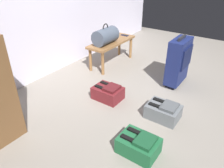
# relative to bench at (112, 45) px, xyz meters

# --- Properties ---
(ground_plane) EXTENTS (6.60, 6.60, 0.00)m
(ground_plane) POSITION_rel_bench_xyz_m (-0.74, -0.94, -0.36)
(ground_plane) COLOR gray
(bench) EXTENTS (1.00, 0.36, 0.43)m
(bench) POSITION_rel_bench_xyz_m (0.00, 0.00, 0.00)
(bench) COLOR olive
(bench) RESTS_ON ground
(duffel_bag_slate) EXTENTS (0.44, 0.26, 0.34)m
(duffel_bag_slate) POSITION_rel_bench_xyz_m (-0.18, 0.00, 0.20)
(duffel_bag_slate) COLOR #475160
(duffel_bag_slate) RESTS_ON bench
(cell_phone) EXTENTS (0.07, 0.14, 0.01)m
(cell_phone) POSITION_rel_bench_xyz_m (0.39, -0.02, 0.07)
(cell_phone) COLOR #191E4C
(cell_phone) RESTS_ON bench
(suitcase_upright_navy) EXTENTS (0.45, 0.23, 0.75)m
(suitcase_upright_navy) POSITION_rel_bench_xyz_m (-0.06, -1.23, 0.02)
(suitcase_upright_navy) COLOR navy
(suitcase_upright_navy) RESTS_ON ground
(backpack_grey) EXTENTS (0.28, 0.38, 0.21)m
(backpack_grey) POSITION_rel_bench_xyz_m (-0.94, -1.41, -0.27)
(backpack_grey) COLOR slate
(backpack_grey) RESTS_ON ground
(backpack_maroon) EXTENTS (0.28, 0.38, 0.21)m
(backpack_maroon) POSITION_rel_bench_xyz_m (-0.98, -0.63, -0.27)
(backpack_maroon) COLOR maroon
(backpack_maroon) RESTS_ON ground
(backpack_green) EXTENTS (0.28, 0.38, 0.21)m
(backpack_green) POSITION_rel_bench_xyz_m (-1.59, -1.44, -0.27)
(backpack_green) COLOR #1E6038
(backpack_green) RESTS_ON ground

